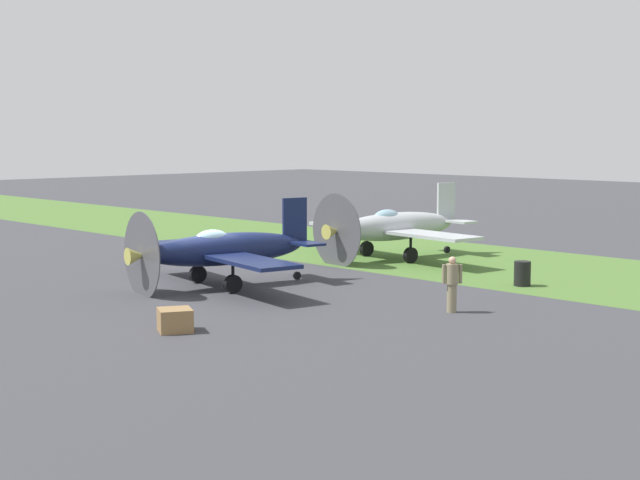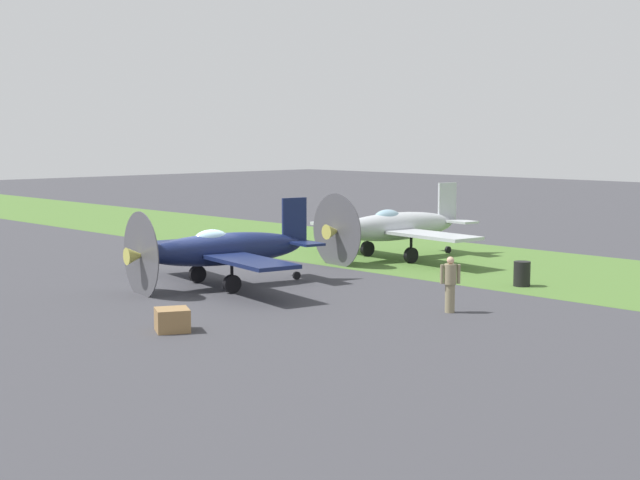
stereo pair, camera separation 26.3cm
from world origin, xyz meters
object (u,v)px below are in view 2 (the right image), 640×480
fuel_drum (522,274)px  supply_crate (172,320)px  airplane_lead (222,249)px  ground_crew_chief (450,283)px  airplane_wingman (395,227)px  runway_marker_cone (228,249)px

fuel_drum → supply_crate: size_ratio=1.00×
airplane_lead → ground_crew_chief: bearing=-156.3°
airplane_wingman → fuel_drum: 8.49m
ground_crew_chief → fuel_drum: size_ratio=1.92×
airplane_wingman → supply_crate: (-5.88, 15.82, -1.10)m
airplane_lead → runway_marker_cone: bearing=-28.9°
supply_crate → runway_marker_cone: supply_crate is taller
airplane_lead → fuel_drum: 10.82m
fuel_drum → ground_crew_chief: bearing=103.0°
ground_crew_chief → runway_marker_cone: size_ratio=3.93×
airplane_lead → runway_marker_cone: 9.60m
airplane_wingman → fuel_drum: size_ratio=10.65×
ground_crew_chief → supply_crate: (3.59, 7.76, -0.59)m
fuel_drum → runway_marker_cone: (14.73, 1.83, -0.23)m
airplane_wingman → ground_crew_chief: 12.45m
airplane_wingman → ground_crew_chief: bearing=145.9°
airplane_lead → supply_crate: airplane_lead is taller
airplane_wingman → ground_crew_chief: airplane_wingman is taller
fuel_drum → runway_marker_cone: bearing=7.1°
fuel_drum → runway_marker_cone: size_ratio=2.05×
airplane_wingman → fuel_drum: bearing=170.9°
airplane_lead → airplane_wingman: airplane_wingman is taller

